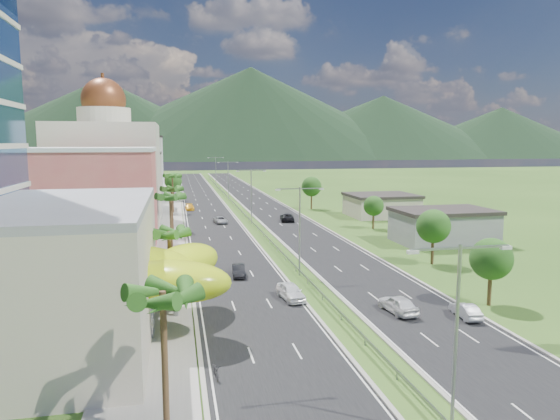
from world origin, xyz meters
TOP-DOWN VIEW (x-y plane):
  - ground at (0.00, 0.00)m, footprint 500.00×500.00m
  - road_left at (-7.50, 90.00)m, footprint 11.00×260.00m
  - road_right at (7.50, 90.00)m, footprint 11.00×260.00m
  - sidewalk_left at (-17.00, 90.00)m, footprint 7.00×260.00m
  - median_guardrail at (0.00, 71.99)m, footprint 0.10×216.06m
  - streetlight_median_a at (0.00, -25.00)m, footprint 6.04×0.25m
  - streetlight_median_b at (0.00, 10.00)m, footprint 6.04×0.25m
  - streetlight_median_c at (0.00, 50.00)m, footprint 6.04×0.25m
  - streetlight_median_d at (0.00, 95.00)m, footprint 6.04×0.25m
  - streetlight_median_e at (0.00, 140.00)m, footprint 6.04×0.25m
  - lime_canopy at (-20.00, -4.00)m, footprint 18.00×15.00m
  - pink_shophouse at (-28.00, 32.00)m, footprint 20.00×15.00m
  - domed_building at (-28.00, 55.00)m, footprint 20.00×20.00m
  - midrise_grey at (-27.00, 80.00)m, footprint 16.00×15.00m
  - midrise_beige at (-27.00, 102.00)m, footprint 16.00×15.00m
  - midrise_white at (-27.00, 125.00)m, footprint 16.00×15.00m
  - shed_near at (28.00, 25.00)m, footprint 15.00×10.00m
  - shed_far at (30.00, 55.00)m, footprint 14.00×12.00m
  - palm_tree_a at (-15.50, -22.00)m, footprint 3.60×3.60m
  - palm_tree_b at (-15.50, 2.00)m, footprint 3.60×3.60m
  - palm_tree_c at (-15.50, 22.00)m, footprint 3.60×3.60m
  - palm_tree_d at (-15.50, 45.00)m, footprint 3.60×3.60m
  - palm_tree_e at (-15.50, 70.00)m, footprint 3.60×3.60m
  - leafy_tree_lfar at (-15.50, 95.00)m, footprint 4.90×4.90m
  - leafy_tree_ra at (16.00, -5.00)m, footprint 4.20×4.20m
  - leafy_tree_rb at (19.00, 12.00)m, footprint 4.55×4.55m
  - leafy_tree_rc at (22.00, 40.00)m, footprint 3.85×3.85m
  - leafy_tree_rd at (18.00, 70.00)m, footprint 4.90×4.90m
  - mountain_ridge at (60.00, 450.00)m, footprint 860.00×140.00m
  - car_white_near_left at (-3.20, 0.84)m, footprint 2.60×5.11m
  - car_dark_left at (-7.44, 11.05)m, footprint 1.79×4.36m
  - car_silver_mid_left at (-6.06, 52.09)m, footprint 2.87×5.08m
  - car_yellow_far_left at (-11.63, 73.85)m, footprint 2.29×5.08m
  - car_white_near_right at (6.00, -5.27)m, footprint 2.57×5.18m
  - car_silver_right at (11.62, -7.82)m, footprint 1.83×4.24m
  - car_dark_far_right at (7.90, 52.34)m, footprint 3.48×6.09m
  - motorcycle at (-12.30, -15.14)m, footprint 0.79×2.00m

SIDE VIEW (x-z plane):
  - ground at x=0.00m, z-range 0.00..0.00m
  - mountain_ridge at x=60.00m, z-range -45.00..45.00m
  - road_left at x=-7.50m, z-range 0.00..0.04m
  - road_right at x=7.50m, z-range 0.00..0.04m
  - sidewalk_left at x=-17.00m, z-range 0.00..0.12m
  - median_guardrail at x=0.00m, z-range 0.24..1.00m
  - motorcycle at x=-12.30m, z-range 0.04..1.28m
  - car_silver_mid_left at x=-6.06m, z-range 0.04..1.38m
  - car_silver_right at x=11.62m, z-range 0.04..1.40m
  - car_dark_left at x=-7.44m, z-range 0.04..1.45m
  - car_yellow_far_left at x=-11.63m, z-range 0.04..1.49m
  - car_dark_far_right at x=7.90m, z-range 0.04..1.64m
  - car_white_near_left at x=-3.20m, z-range 0.04..1.71m
  - car_white_near_right at x=6.00m, z-range 0.04..1.74m
  - shed_far at x=30.00m, z-range 0.00..4.40m
  - shed_near at x=28.00m, z-range 0.00..5.00m
  - leafy_tree_rc at x=22.00m, z-range 1.21..7.54m
  - leafy_tree_ra at x=16.00m, z-range 1.33..8.23m
  - lime_canopy at x=-20.00m, z-range 1.29..8.69m
  - leafy_tree_rb at x=19.00m, z-range 1.44..8.92m
  - leafy_tree_lfar at x=-15.50m, z-range 1.55..9.60m
  - leafy_tree_rd at x=18.00m, z-range 1.55..9.60m
  - midrise_beige at x=-27.00m, z-range 0.00..13.00m
  - streetlight_median_a at x=0.00m, z-range 1.25..12.25m
  - streetlight_median_b at x=0.00m, z-range 1.25..12.25m
  - streetlight_median_c at x=0.00m, z-range 1.25..12.25m
  - streetlight_median_d at x=0.00m, z-range 1.25..12.25m
  - streetlight_median_e at x=0.00m, z-range 1.25..12.25m
  - palm_tree_b at x=-15.50m, z-range 3.01..11.11m
  - pink_shophouse at x=-28.00m, z-range 0.00..15.00m
  - palm_tree_d at x=-15.50m, z-range 3.24..11.84m
  - midrise_grey at x=-27.00m, z-range 0.00..16.00m
  - palm_tree_a at x=-15.50m, z-range 3.47..12.57m
  - palm_tree_e at x=-15.50m, z-range 3.61..13.01m
  - palm_tree_c at x=-15.50m, z-range 3.70..13.30m
  - midrise_white at x=-27.00m, z-range 0.00..18.00m
  - domed_building at x=-28.00m, z-range -3.00..25.70m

